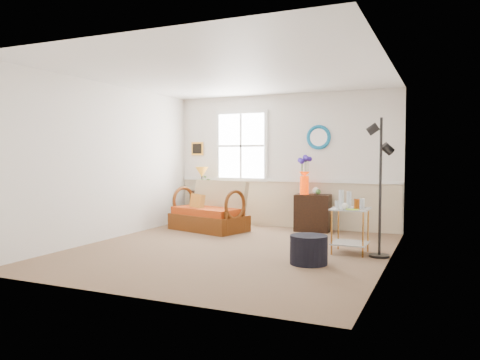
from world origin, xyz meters
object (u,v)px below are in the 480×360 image
at_px(loveseat, 209,206).
at_px(ottoman, 309,250).
at_px(side_table, 350,231).
at_px(floor_lamp, 380,188).
at_px(cabinet, 313,213).
at_px(lamp_stand, 203,207).

bearing_deg(loveseat, ottoman, -21.29).
bearing_deg(ottoman, side_table, 67.82).
bearing_deg(side_table, floor_lamp, -11.51).
xyz_separation_m(cabinet, ottoman, (0.64, -2.60, -0.15)).
xyz_separation_m(side_table, floor_lamp, (0.42, -0.09, 0.64)).
distance_m(loveseat, floor_lamp, 3.47).
bearing_deg(ottoman, loveseat, 142.15).
xyz_separation_m(lamp_stand, floor_lamp, (3.80, -1.91, 0.62)).
height_order(lamp_stand, ottoman, lamp_stand).
distance_m(loveseat, lamp_stand, 0.98).
relative_size(lamp_stand, ottoman, 1.39).
xyz_separation_m(loveseat, floor_lamp, (3.24, -1.11, 0.50)).
bearing_deg(cabinet, ottoman, -80.36).
xyz_separation_m(loveseat, cabinet, (1.82, 0.68, -0.12)).
height_order(lamp_stand, cabinet, cabinet).
relative_size(cabinet, floor_lamp, 0.36).
xyz_separation_m(cabinet, floor_lamp, (1.42, -1.79, 0.62)).
height_order(loveseat, cabinet, loveseat).
relative_size(loveseat, lamp_stand, 2.08).
bearing_deg(loveseat, cabinet, 37.10).
bearing_deg(ottoman, cabinet, 103.88).
xyz_separation_m(lamp_stand, ottoman, (3.02, -2.71, -0.15)).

